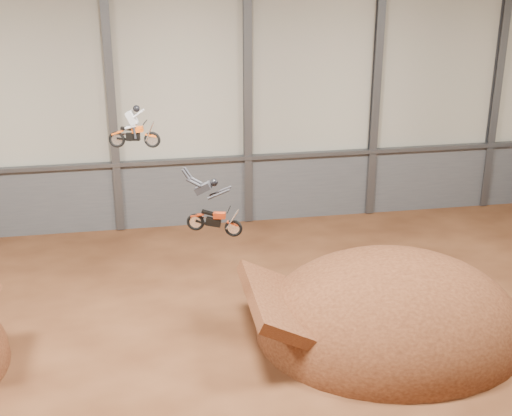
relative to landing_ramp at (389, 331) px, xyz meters
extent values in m
plane|color=#442212|center=(-6.92, -2.89, 0.00)|extent=(40.00, 40.00, 0.00)
cube|color=#B5B1A0|center=(-6.92, 12.11, 7.00)|extent=(40.00, 0.10, 14.00)
cube|color=#515358|center=(-6.92, 12.01, 1.75)|extent=(39.80, 0.18, 3.50)
cube|color=#47494F|center=(-6.92, 11.86, 3.55)|extent=(39.80, 0.35, 0.20)
cube|color=#47494F|center=(-10.25, 11.91, 7.00)|extent=(0.40, 0.36, 13.90)
cube|color=#47494F|center=(-3.59, 11.91, 7.00)|extent=(0.40, 0.36, 13.90)
cube|color=#47494F|center=(3.08, 11.91, 7.00)|extent=(0.40, 0.36, 13.90)
cube|color=#47494F|center=(9.75, 11.91, 7.00)|extent=(0.40, 0.36, 13.90)
ellipsoid|color=#401D10|center=(0.00, 0.00, 0.00)|extent=(10.36, 9.16, 5.98)
camera|label=1|loc=(-9.19, -22.66, 14.48)|focal=50.00mm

